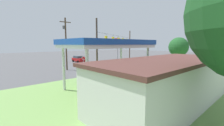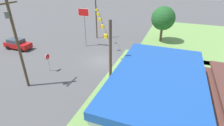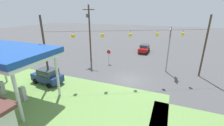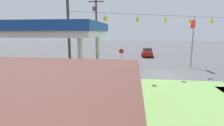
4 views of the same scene
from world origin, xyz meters
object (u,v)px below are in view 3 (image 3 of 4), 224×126
(car_at_pumps_front, at_px, (47,76))
(car_on_crossroad, at_px, (144,48))
(stop_sign_overhead, at_px, (169,41))
(gas_station_canopy, at_px, (3,54))
(fuel_pump_near, at_px, (23,94))
(fuel_pump_far, at_px, (2,88))
(utility_pole_main, at_px, (89,31))
(stop_sign_roadside, at_px, (109,54))

(car_at_pumps_front, xyz_separation_m, car_on_crossroad, (-8.82, -20.27, -0.10))
(stop_sign_overhead, bearing_deg, car_at_pumps_front, 35.21)
(gas_station_canopy, xyz_separation_m, stop_sign_overhead, (-15.12, -14.10, -0.14))
(fuel_pump_near, xyz_separation_m, fuel_pump_far, (3.35, 0.00, 0.00))
(car_at_pumps_front, bearing_deg, utility_pole_main, -87.95)
(gas_station_canopy, relative_size, utility_pole_main, 1.02)
(fuel_pump_far, distance_m, stop_sign_overhead, 22.31)
(stop_sign_overhead, bearing_deg, fuel_pump_far, 40.01)
(stop_sign_roadside, xyz_separation_m, stop_sign_overhead, (-9.76, 0.22, 3.07))
(fuel_pump_far, xyz_separation_m, car_on_crossroad, (-11.51, -24.41, 0.15))
(fuel_pump_near, relative_size, car_at_pumps_front, 0.38)
(stop_sign_roadside, bearing_deg, fuel_pump_near, -104.45)
(fuel_pump_far, height_order, stop_sign_roadside, stop_sign_roadside)
(fuel_pump_near, distance_m, stop_sign_overhead, 19.91)
(car_on_crossroad, bearing_deg, car_at_pumps_front, -23.36)
(fuel_pump_near, distance_m, car_at_pumps_front, 4.20)
(fuel_pump_far, distance_m, car_on_crossroad, 26.99)
(utility_pole_main, bearing_deg, stop_sign_overhead, 178.63)
(fuel_pump_near, distance_m, utility_pole_main, 15.20)
(fuel_pump_near, bearing_deg, car_at_pumps_front, -80.95)
(fuel_pump_near, xyz_separation_m, stop_sign_overhead, (-13.44, -14.10, 4.11))
(stop_sign_roadside, distance_m, utility_pole_main, 5.33)
(car_at_pumps_front, height_order, stop_sign_overhead, stop_sign_overhead)
(gas_station_canopy, xyz_separation_m, car_on_crossroad, (-9.84, -24.42, -4.11))
(gas_station_canopy, relative_size, car_at_pumps_front, 2.39)
(gas_station_canopy, height_order, stop_sign_roadside, gas_station_canopy)
(car_at_pumps_front, relative_size, utility_pole_main, 0.43)
(utility_pole_main, bearing_deg, fuel_pump_near, 90.29)
(gas_station_canopy, bearing_deg, stop_sign_roadside, -110.54)
(car_on_crossroad, bearing_deg, utility_pole_main, -39.33)
(gas_station_canopy, height_order, fuel_pump_near, gas_station_canopy)
(stop_sign_overhead, height_order, utility_pole_main, utility_pole_main)
(car_at_pumps_front, bearing_deg, stop_sign_roadside, -107.83)
(stop_sign_roadside, relative_size, stop_sign_overhead, 0.36)
(fuel_pump_far, bearing_deg, car_at_pumps_front, -122.99)
(gas_station_canopy, height_order, car_on_crossroad, gas_station_canopy)
(fuel_pump_far, height_order, car_on_crossroad, car_on_crossroad)
(fuel_pump_near, bearing_deg, car_on_crossroad, -108.49)
(gas_station_canopy, height_order, car_at_pumps_front, gas_station_canopy)
(car_on_crossroad, xyz_separation_m, stop_sign_overhead, (-5.28, 10.32, 3.96))
(car_on_crossroad, bearing_deg, fuel_pump_near, -18.33)
(fuel_pump_far, relative_size, stop_sign_overhead, 0.24)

